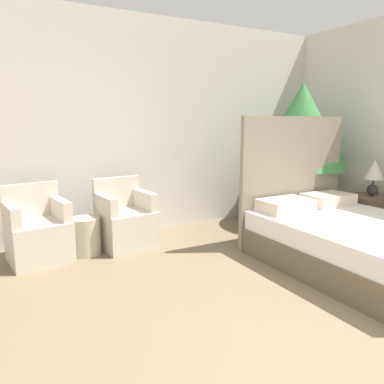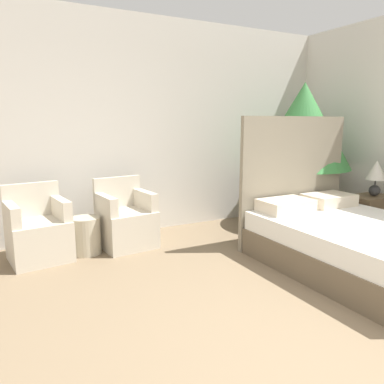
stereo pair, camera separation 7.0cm
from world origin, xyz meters
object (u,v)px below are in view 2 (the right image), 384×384
(nightstand, at_px, (369,216))
(potted_palm, at_px, (303,129))
(table_lamp, at_px, (376,173))
(side_table, at_px, (86,236))
(armchair_near_window_right, at_px, (126,223))
(bed, at_px, (353,239))
(armchair_near_window_left, at_px, (39,234))

(nightstand, bearing_deg, potted_palm, 117.81)
(table_lamp, bearing_deg, side_table, 162.85)
(armchair_near_window_right, relative_size, nightstand, 1.52)
(bed, relative_size, nightstand, 3.82)
(bed, distance_m, potted_palm, 1.99)
(armchair_near_window_right, height_order, table_lamp, table_lamp)
(armchair_near_window_left, relative_size, table_lamp, 1.76)
(nightstand, distance_m, side_table, 3.67)
(bed, distance_m, side_table, 2.95)
(armchair_near_window_left, height_order, table_lamp, table_lamp)
(armchair_near_window_right, bearing_deg, bed, -49.08)
(potted_palm, xyz_separation_m, table_lamp, (0.47, -0.88, -0.56))
(armchair_near_window_left, xyz_separation_m, nightstand, (4.02, -1.10, -0.02))
(armchair_near_window_left, distance_m, potted_palm, 3.75)
(bed, distance_m, table_lamp, 1.42)
(potted_palm, xyz_separation_m, side_table, (-3.07, 0.21, -1.20))
(bed, distance_m, armchair_near_window_right, 2.59)
(armchair_near_window_left, bearing_deg, table_lamp, -23.01)
(armchair_near_window_right, bearing_deg, table_lamp, -26.54)
(armchair_near_window_right, relative_size, potted_palm, 0.41)
(bed, xyz_separation_m, table_lamp, (1.14, 0.63, 0.55))
(armchair_near_window_right, distance_m, table_lamp, 3.29)
(bed, relative_size, armchair_near_window_right, 2.52)
(bed, height_order, table_lamp, bed)
(table_lamp, relative_size, side_table, 1.10)
(armchair_near_window_left, height_order, potted_palm, potted_palm)
(potted_palm, xyz_separation_m, nightstand, (0.45, -0.85, -1.14))
(armchair_near_window_right, height_order, side_table, armchair_near_window_right)
(armchair_near_window_right, bearing_deg, side_table, 177.83)
(armchair_near_window_right, xyz_separation_m, table_lamp, (3.04, -1.13, 0.56))
(bed, xyz_separation_m, potted_palm, (0.67, 1.51, 1.11))
(bed, xyz_separation_m, nightstand, (1.12, 0.66, -0.03))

